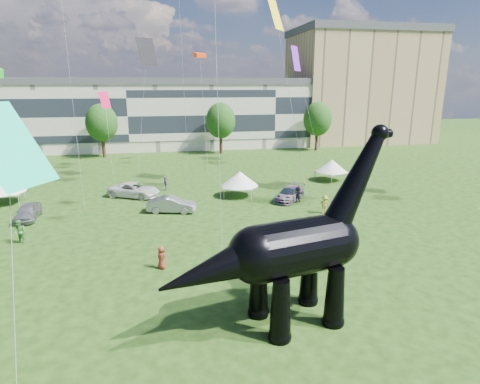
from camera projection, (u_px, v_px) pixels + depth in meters
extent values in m
plane|color=#16330C|center=(219.00, 332.00, 20.04)|extent=(220.00, 220.00, 0.00)
cube|color=beige|center=(130.00, 117.00, 75.73)|extent=(78.00, 11.00, 12.00)
cube|color=tan|center=(359.00, 89.00, 86.20)|extent=(28.00, 18.00, 22.00)
cylinder|color=#382314|center=(104.00, 148.00, 67.60)|extent=(0.56, 0.56, 3.20)
ellipsoid|color=#14380F|center=(101.00, 119.00, 66.38)|extent=(5.20, 5.20, 6.24)
cylinder|color=#382314|center=(221.00, 144.00, 71.33)|extent=(0.56, 0.56, 3.20)
ellipsoid|color=#14380F|center=(221.00, 118.00, 70.10)|extent=(5.20, 5.20, 6.24)
cylinder|color=#382314|center=(316.00, 142.00, 74.67)|extent=(0.56, 0.56, 3.20)
ellipsoid|color=#14380F|center=(318.00, 116.00, 73.45)|extent=(5.20, 5.20, 6.24)
cone|color=black|center=(281.00, 310.00, 19.05)|extent=(1.31, 1.31, 3.16)
sphere|color=black|center=(280.00, 336.00, 19.41)|extent=(1.16, 1.16, 1.16)
cone|color=black|center=(259.00, 288.00, 21.09)|extent=(1.31, 1.31, 3.16)
sphere|color=black|center=(258.00, 312.00, 21.45)|extent=(1.16, 1.16, 1.16)
cone|color=black|center=(335.00, 296.00, 20.30)|extent=(1.31, 1.31, 3.16)
sphere|color=black|center=(333.00, 320.00, 20.66)|extent=(1.16, 1.16, 1.16)
cone|color=black|center=(309.00, 277.00, 22.34)|extent=(1.31, 1.31, 3.16)
sphere|color=black|center=(308.00, 299.00, 22.70)|extent=(1.16, 1.16, 1.16)
cylinder|color=black|center=(296.00, 247.00, 20.00)|extent=(4.95, 3.77, 2.84)
sphere|color=black|center=(256.00, 255.00, 19.12)|extent=(2.84, 2.84, 2.84)
sphere|color=black|center=(332.00, 240.00, 20.87)|extent=(2.74, 2.74, 2.74)
cone|color=black|center=(356.00, 181.00, 20.59)|extent=(4.22, 2.44, 5.57)
sphere|color=black|center=(380.00, 133.00, 20.47)|extent=(0.88, 0.88, 0.88)
cylinder|color=black|center=(385.00, 134.00, 20.61)|extent=(0.82, 0.62, 0.46)
cone|color=black|center=(214.00, 270.00, 18.36)|extent=(5.92, 3.41, 3.09)
imported|color=#B0B0B5|center=(28.00, 212.00, 36.56)|extent=(1.84, 4.33, 1.46)
imported|color=gray|center=(172.00, 205.00, 38.56)|extent=(4.86, 2.63, 1.52)
imported|color=silver|center=(134.00, 190.00, 43.86)|extent=(6.19, 4.86, 1.56)
imported|color=#595960|center=(289.00, 194.00, 42.61)|extent=(4.64, 5.08, 1.43)
cube|color=white|center=(240.00, 186.00, 43.97)|extent=(4.09, 4.09, 0.13)
cone|color=white|center=(240.00, 179.00, 43.75)|extent=(5.18, 5.18, 1.59)
cylinder|color=#999999|center=(224.00, 194.00, 42.95)|extent=(0.06, 0.06, 1.16)
cylinder|color=#999999|center=(251.00, 195.00, 42.48)|extent=(0.06, 0.06, 1.16)
cylinder|color=#999999|center=(229.00, 187.00, 45.77)|extent=(0.06, 0.06, 1.16)
cylinder|color=#999999|center=(255.00, 188.00, 45.30)|extent=(0.06, 0.06, 1.16)
cube|color=silver|center=(331.00, 172.00, 51.25)|extent=(4.03, 4.03, 0.12)
cone|color=silver|center=(332.00, 166.00, 51.04)|extent=(5.11, 5.11, 1.54)
cylinder|color=#999999|center=(331.00, 180.00, 49.47)|extent=(0.06, 0.06, 1.13)
cylinder|color=#999999|center=(347.00, 177.00, 51.01)|extent=(0.06, 0.06, 1.13)
cylinder|color=#999999|center=(315.00, 175.00, 51.78)|extent=(0.06, 0.06, 1.13)
cylinder|color=#999999|center=(331.00, 173.00, 53.33)|extent=(0.06, 0.06, 1.13)
cube|color=white|center=(4.00, 192.00, 41.23)|extent=(3.64, 3.64, 0.13)
cone|color=white|center=(3.00, 184.00, 41.00)|extent=(4.61, 4.61, 1.65)
cylinder|color=#999999|center=(19.00, 201.00, 40.42)|extent=(0.07, 0.07, 1.21)
cylinder|color=#999999|center=(25.00, 193.00, 43.25)|extent=(0.07, 0.07, 1.21)
imported|color=#4F3170|center=(165.00, 183.00, 46.65)|extent=(0.46, 0.96, 1.59)
imported|color=navy|center=(286.00, 232.00, 31.23)|extent=(0.64, 0.46, 1.67)
imported|color=#2E6373|center=(363.00, 164.00, 57.48)|extent=(0.64, 0.77, 1.79)
imported|color=black|center=(298.00, 195.00, 41.88)|extent=(1.57, 0.78, 1.62)
imported|color=maroon|center=(162.00, 258.00, 26.73)|extent=(0.90, 0.90, 1.58)
imported|color=#3C8635|center=(20.00, 232.00, 30.91)|extent=(1.14, 1.05, 1.88)
imported|color=olive|center=(325.00, 204.00, 38.17)|extent=(1.18, 0.70, 1.79)
plane|color=#D70E44|center=(105.00, 100.00, 56.26)|extent=(1.87, 2.15, 2.25)
plane|color=yellow|center=(276.00, 14.00, 42.39)|extent=(2.90, 3.30, 3.16)
plane|color=black|center=(147.00, 52.00, 46.47)|extent=(3.11, 2.52, 3.13)
plane|color=#6A1AB6|center=(296.00, 58.00, 57.55)|extent=(2.82, 3.20, 3.49)
plane|color=#0DC693|center=(8.00, 145.00, 12.48)|extent=(2.92, 3.49, 2.54)
cube|color=#FF390D|center=(200.00, 55.00, 57.32)|extent=(1.97, 1.76, 0.74)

